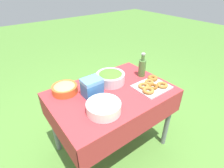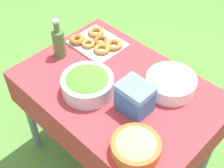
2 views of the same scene
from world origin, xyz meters
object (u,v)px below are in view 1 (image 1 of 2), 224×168
Objects in this scene: olive_oil_bottle at (142,67)px; donut_platter at (152,86)px; salad_bowl at (110,77)px; cooler_box at (92,87)px; plate_stack at (104,107)px; pasta_bowl at (65,88)px.

donut_platter is at bearing 68.70° from olive_oil_bottle.
cooler_box is (0.26, 0.08, 0.02)m from salad_bowl.
salad_bowl is at bearing -162.53° from cooler_box.
salad_bowl is 1.04× the size of plate_stack.
pasta_bowl is 1.36× the size of cooler_box.
pasta_bowl is (0.44, -0.11, -0.02)m from salad_bowl.
olive_oil_bottle is at bearing -111.30° from donut_platter.
pasta_bowl is 0.73× the size of donut_platter.
olive_oil_bottle is at bearing 179.41° from cooler_box.
plate_stack is 0.70m from olive_oil_bottle.
cooler_box reaches higher than donut_platter.
cooler_box reaches higher than plate_stack.
donut_platter is 0.57m from cooler_box.
olive_oil_bottle is at bearing -159.98° from plate_stack.
salad_bowl is 0.41m from donut_platter.
salad_bowl is 0.36m from olive_oil_bottle.
salad_bowl is at bearing -14.41° from olive_oil_bottle.
plate_stack is 1.07× the size of olive_oil_bottle.
cooler_box is at bearing 132.90° from pasta_bowl.
olive_oil_bottle is (-0.35, 0.09, 0.04)m from salad_bowl.
pasta_bowl reaches higher than plate_stack.
plate_stack is at bearing 20.02° from olive_oil_bottle.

